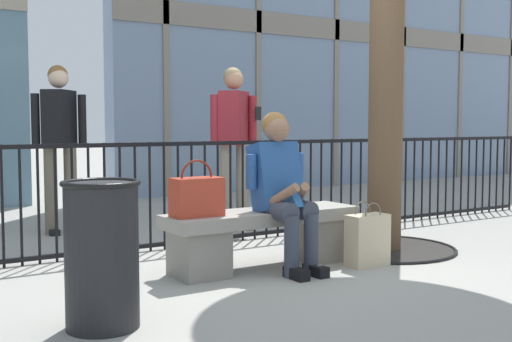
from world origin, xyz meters
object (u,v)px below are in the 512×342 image
seated_person_with_phone (282,185)px  trash_can (102,253)px  stone_bench (263,233)px  handbag_on_bench (197,196)px  bystander_at_railing (60,136)px  bystander_further_back (234,135)px  shopping_bag (367,240)px

seated_person_with_phone → trash_can: (-1.64, -0.63, -0.23)m
stone_bench → seated_person_with_phone: 0.41m
seated_person_with_phone → handbag_on_bench: bearing=169.9°
bystander_at_railing → trash_can: (-0.67, -3.18, -0.58)m
bystander_at_railing → trash_can: bearing=-101.9°
bystander_further_back → trash_can: bystander_further_back is taller
seated_person_with_phone → trash_can: size_ratio=1.49×
handbag_on_bench → bystander_at_railing: bearing=97.0°
seated_person_with_phone → shopping_bag: seated_person_with_phone is taller
seated_person_with_phone → bystander_at_railing: (-0.97, 2.55, 0.35)m
stone_bench → handbag_on_bench: (-0.58, -0.01, 0.33)m
stone_bench → bystander_further_back: (0.74, 1.68, 0.73)m
seated_person_with_phone → trash_can: bearing=-159.1°
seated_person_with_phone → trash_can: 1.77m
stone_bench → trash_can: trash_can is taller
seated_person_with_phone → shopping_bag: (0.64, -0.26, -0.44)m
bystander_at_railing → bystander_further_back: bearing=-24.8°
shopping_bag → bystander_further_back: size_ratio=0.30×
stone_bench → trash_can: 1.73m
handbag_on_bench → seated_person_with_phone: bearing=-10.1°
stone_bench → handbag_on_bench: bearing=-179.0°
bystander_further_back → handbag_on_bench: bearing=-128.0°
shopping_bag → trash_can: trash_can is taller
bystander_at_railing → bystander_further_back: (1.61, -0.74, 0.00)m
bystander_at_railing → bystander_further_back: 1.78m
shopping_bag → bystander_at_railing: bystander_at_railing is taller
handbag_on_bench → trash_can: bearing=-142.5°
seated_person_with_phone → shopping_bag: 0.82m
stone_bench → bystander_at_railing: (-0.88, 2.42, 0.73)m
bystander_further_back → trash_can: (-2.29, -2.43, -0.58)m
seated_person_with_phone → bystander_further_back: bystander_further_back is taller
stone_bench → handbag_on_bench: 0.67m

